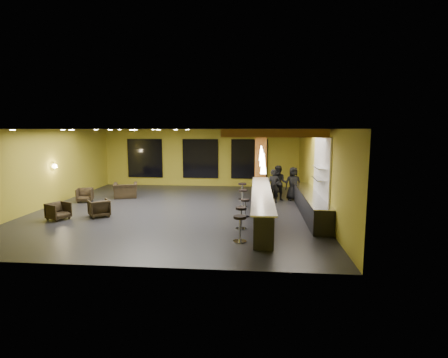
# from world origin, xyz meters

# --- Properties ---
(floor) EXTENTS (12.00, 13.00, 0.10)m
(floor) POSITION_xyz_m (0.00, 0.00, -0.05)
(floor) COLOR black
(floor) RESTS_ON ground
(ceiling) EXTENTS (12.00, 13.00, 0.10)m
(ceiling) POSITION_xyz_m (0.00, 0.00, 3.55)
(ceiling) COLOR black
(wall_back) EXTENTS (12.00, 0.10, 3.50)m
(wall_back) POSITION_xyz_m (0.00, 6.55, 1.75)
(wall_back) COLOR #9F9223
(wall_back) RESTS_ON floor
(wall_front) EXTENTS (12.00, 0.10, 3.50)m
(wall_front) POSITION_xyz_m (0.00, -6.55, 1.75)
(wall_front) COLOR #9F9223
(wall_front) RESTS_ON floor
(wall_left) EXTENTS (0.10, 13.00, 3.50)m
(wall_left) POSITION_xyz_m (-6.05, 0.00, 1.75)
(wall_left) COLOR #9F9223
(wall_left) RESTS_ON floor
(wall_right) EXTENTS (0.10, 13.00, 3.50)m
(wall_right) POSITION_xyz_m (6.05, 0.00, 1.75)
(wall_right) COLOR #9F9223
(wall_right) RESTS_ON floor
(wood_soffit) EXTENTS (3.60, 8.00, 0.28)m
(wood_soffit) POSITION_xyz_m (4.00, 1.00, 3.36)
(wood_soffit) COLOR #955E2B
(wood_soffit) RESTS_ON ceiling
(window_left) EXTENTS (2.20, 0.06, 2.40)m
(window_left) POSITION_xyz_m (-3.50, 6.44, 1.70)
(window_left) COLOR black
(window_left) RESTS_ON wall_back
(window_center) EXTENTS (2.20, 0.06, 2.40)m
(window_center) POSITION_xyz_m (0.00, 6.44, 1.70)
(window_center) COLOR black
(window_center) RESTS_ON wall_back
(window_right) EXTENTS (2.20, 0.06, 2.40)m
(window_right) POSITION_xyz_m (3.00, 6.44, 1.70)
(window_right) COLOR black
(window_right) RESTS_ON wall_back
(tile_backsplash) EXTENTS (0.06, 3.20, 2.40)m
(tile_backsplash) POSITION_xyz_m (5.96, -1.00, 2.00)
(tile_backsplash) COLOR white
(tile_backsplash) RESTS_ON wall_right
(bar_counter) EXTENTS (0.60, 8.00, 1.00)m
(bar_counter) POSITION_xyz_m (3.65, -1.00, 0.50)
(bar_counter) COLOR black
(bar_counter) RESTS_ON floor
(bar_top) EXTENTS (0.78, 8.10, 0.05)m
(bar_top) POSITION_xyz_m (3.65, -1.00, 1.02)
(bar_top) COLOR white
(bar_top) RESTS_ON bar_counter
(prep_counter) EXTENTS (0.70, 6.00, 0.86)m
(prep_counter) POSITION_xyz_m (5.65, -0.50, 0.43)
(prep_counter) COLOR black
(prep_counter) RESTS_ON floor
(prep_top) EXTENTS (0.72, 6.00, 0.03)m
(prep_top) POSITION_xyz_m (5.65, -0.50, 0.89)
(prep_top) COLOR silver
(prep_top) RESTS_ON prep_counter
(wall_shelf_lower) EXTENTS (0.30, 1.50, 0.03)m
(wall_shelf_lower) POSITION_xyz_m (5.82, -1.20, 1.60)
(wall_shelf_lower) COLOR silver
(wall_shelf_lower) RESTS_ON wall_right
(wall_shelf_upper) EXTENTS (0.30, 1.50, 0.03)m
(wall_shelf_upper) POSITION_xyz_m (5.82, -1.20, 2.05)
(wall_shelf_upper) COLOR silver
(wall_shelf_upper) RESTS_ON wall_right
(column) EXTENTS (0.60, 0.60, 3.50)m
(column) POSITION_xyz_m (3.65, 3.60, 1.75)
(column) COLOR brown
(column) RESTS_ON floor
(wall_sconce) EXTENTS (0.22, 0.22, 0.22)m
(wall_sconce) POSITION_xyz_m (-5.88, 0.50, 1.80)
(wall_sconce) COLOR #FFE5B2
(wall_sconce) RESTS_ON wall_left
(pendant_0) EXTENTS (0.20, 0.20, 0.70)m
(pendant_0) POSITION_xyz_m (3.65, -3.00, 2.35)
(pendant_0) COLOR white
(pendant_0) RESTS_ON wood_soffit
(pendant_1) EXTENTS (0.20, 0.20, 0.70)m
(pendant_1) POSITION_xyz_m (3.65, -0.50, 2.35)
(pendant_1) COLOR white
(pendant_1) RESTS_ON wood_soffit
(pendant_2) EXTENTS (0.20, 0.20, 0.70)m
(pendant_2) POSITION_xyz_m (3.65, 2.00, 2.35)
(pendant_2) COLOR white
(pendant_2) RESTS_ON wood_soffit
(staff_a) EXTENTS (0.59, 0.39, 1.60)m
(staff_a) POSITION_xyz_m (4.26, 1.81, 0.80)
(staff_a) COLOR black
(staff_a) RESTS_ON floor
(staff_b) EXTENTS (0.99, 0.86, 1.73)m
(staff_b) POSITION_xyz_m (4.55, 2.35, 0.87)
(staff_b) COLOR black
(staff_b) RESTS_ON floor
(staff_c) EXTENTS (0.86, 0.61, 1.65)m
(staff_c) POSITION_xyz_m (5.25, 2.47, 0.83)
(staff_c) COLOR black
(staff_c) RESTS_ON floor
(armchair_a) EXTENTS (0.97, 0.96, 0.67)m
(armchair_a) POSITION_xyz_m (-4.24, -2.15, 0.33)
(armchair_a) COLOR black
(armchair_a) RESTS_ON floor
(armchair_b) EXTENTS (1.06, 1.06, 0.70)m
(armchair_b) POSITION_xyz_m (-2.86, -1.57, 0.35)
(armchair_b) COLOR black
(armchair_b) RESTS_ON floor
(armchair_c) EXTENTS (0.89, 0.90, 0.67)m
(armchair_c) POSITION_xyz_m (-4.84, 1.16, 0.33)
(armchair_c) COLOR black
(armchair_c) RESTS_ON floor
(armchair_d) EXTENTS (1.42, 1.32, 0.76)m
(armchair_d) POSITION_xyz_m (-3.26, 2.35, 0.38)
(armchair_d) COLOR black
(armchair_d) RESTS_ON floor
(bar_stool_0) EXTENTS (0.42, 0.42, 0.83)m
(bar_stool_0) POSITION_xyz_m (2.93, -4.25, 0.53)
(bar_stool_0) COLOR silver
(bar_stool_0) RESTS_ON floor
(bar_stool_1) EXTENTS (0.40, 0.40, 0.79)m
(bar_stool_1) POSITION_xyz_m (2.90, -2.84, 0.51)
(bar_stool_1) COLOR silver
(bar_stool_1) RESTS_ON floor
(bar_stool_2) EXTENTS (0.37, 0.37, 0.73)m
(bar_stool_2) POSITION_xyz_m (2.99, -1.13, 0.47)
(bar_stool_2) COLOR silver
(bar_stool_2) RESTS_ON floor
(bar_stool_3) EXTENTS (0.40, 0.40, 0.80)m
(bar_stool_3) POSITION_xyz_m (2.83, 0.71, 0.51)
(bar_stool_3) COLOR silver
(bar_stool_3) RESTS_ON floor
(bar_stool_4) EXTENTS (0.42, 0.42, 0.84)m
(bar_stool_4) POSITION_xyz_m (2.75, 2.36, 0.54)
(bar_stool_4) COLOR silver
(bar_stool_4) RESTS_ON floor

